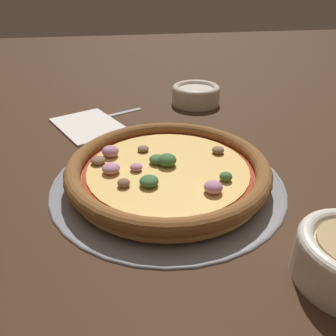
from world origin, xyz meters
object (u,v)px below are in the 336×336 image
at_px(pizza_tray, 168,180).
at_px(napkin, 89,124).
at_px(fork, 102,117).
at_px(bowl_far, 196,94).
at_px(pizza, 168,169).

height_order(pizza_tray, napkin, napkin).
bearing_deg(napkin, fork, 147.09).
bearing_deg(pizza_tray, bowl_far, 159.09).
relative_size(pizza, fork, 1.81).
relative_size(pizza_tray, bowl_far, 3.02).
xyz_separation_m(pizza, napkin, (-0.24, -0.12, -0.02)).
bearing_deg(bowl_far, pizza, -20.99).
distance_m(pizza, bowl_far, 0.37).
distance_m(bowl_far, napkin, 0.27).
distance_m(pizza, fork, 0.30).
bearing_deg(bowl_far, pizza_tray, -20.91).
xyz_separation_m(pizza, bowl_far, (-0.34, 0.13, 0.00)).
relative_size(pizza_tray, napkin, 1.79).
bearing_deg(fork, napkin, 31.79).
xyz_separation_m(pizza_tray, fork, (-0.28, -0.10, -0.00)).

